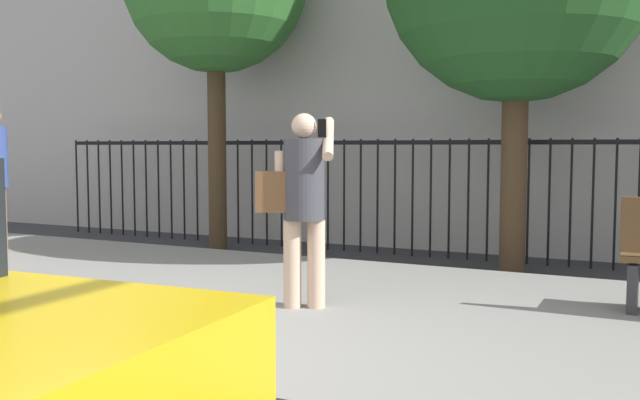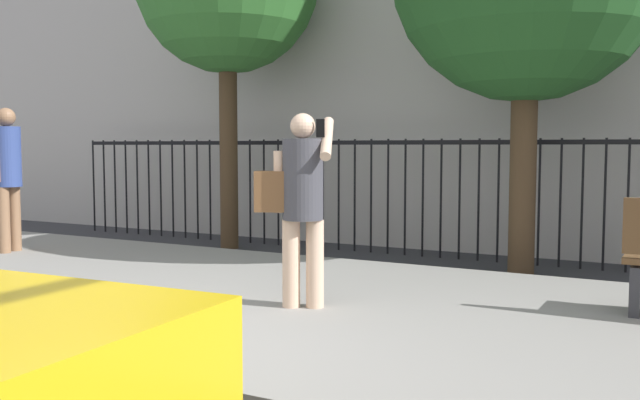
{
  "view_description": "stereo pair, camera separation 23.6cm",
  "coord_description": "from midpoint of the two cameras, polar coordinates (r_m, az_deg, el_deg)",
  "views": [
    {
      "loc": [
        3.18,
        -3.2,
        1.5
      ],
      "look_at": [
        0.51,
        2.26,
        1.03
      ],
      "focal_mm": 39.39,
      "sensor_mm": 36.0,
      "label": 1
    },
    {
      "loc": [
        3.39,
        -3.1,
        1.5
      ],
      "look_at": [
        0.51,
        2.26,
        1.03
      ],
      "focal_mm": 39.39,
      "sensor_mm": 36.0,
      "label": 2
    }
  ],
  "objects": [
    {
      "name": "pedestrian_on_phone",
      "position": [
        5.83,
        -0.51,
        0.35
      ],
      "size": [
        0.72,
        0.55,
        1.62
      ],
      "color": "beige",
      "rests_on": "sidewalk"
    },
    {
      "name": "ground_plane",
      "position": [
        4.79,
        -17.5,
        -14.08
      ],
      "size": [
        60.0,
        60.0,
        0.0
      ],
      "primitive_type": "plane",
      "color": "#333338"
    },
    {
      "name": "sidewalk",
      "position": [
        6.44,
        -3.19,
        -8.41
      ],
      "size": [
        28.0,
        4.4,
        0.15
      ],
      "primitive_type": "cube",
      "color": "gray",
      "rests_on": "ground"
    },
    {
      "name": "iron_fence",
      "position": [
        9.64,
        8.35,
        1.5
      ],
      "size": [
        12.03,
        0.04,
        1.6
      ],
      "color": "black",
      "rests_on": "ground"
    },
    {
      "name": "pedestrian_walking",
      "position": [
        9.71,
        -23.41,
        2.31
      ],
      "size": [
        0.4,
        0.48,
        1.83
      ],
      "color": "#936B4C",
      "rests_on": "sidewalk"
    }
  ]
}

